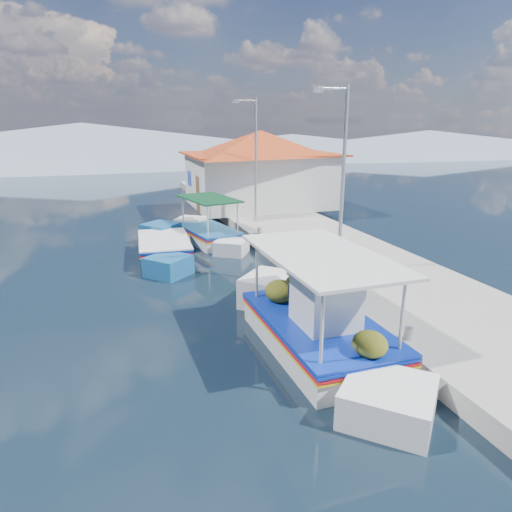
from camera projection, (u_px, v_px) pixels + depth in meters
name	position (u px, v px, depth m)	size (l,w,h in m)	color
ground	(220.00, 328.00, 12.54)	(160.00, 160.00, 0.00)	black
quay	(321.00, 247.00, 19.70)	(5.00, 44.00, 0.50)	gray
bollards	(281.00, 246.00, 18.28)	(0.20, 17.20, 0.30)	#A5A8AD
main_caique	(317.00, 328.00, 11.34)	(2.54, 8.28, 2.73)	silver
caique_green_canopy	(210.00, 235.00, 21.30)	(2.69, 6.04, 2.31)	silver
caique_blue_hull	(164.00, 249.00, 18.99)	(2.25, 6.69, 1.19)	#165084
harbor_building	(260.00, 167.00, 27.29)	(10.49, 10.49, 4.40)	white
lamp_post_near	(341.00, 172.00, 14.62)	(1.21, 0.14, 6.00)	#A5A8AD
lamp_post_far	(254.00, 154.00, 22.83)	(1.21, 0.14, 6.00)	#A5A8AD
mountain_ridge	(170.00, 146.00, 65.00)	(171.40, 96.00, 5.50)	slate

